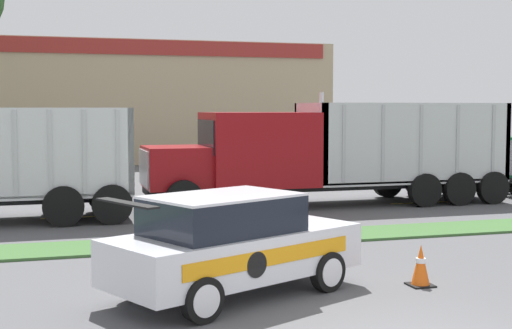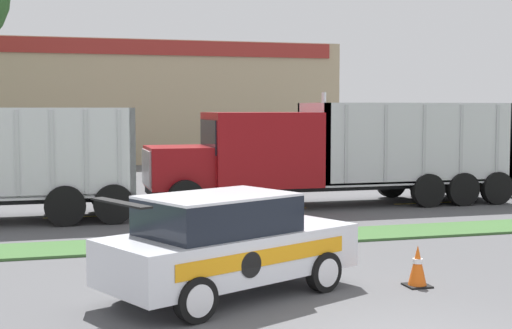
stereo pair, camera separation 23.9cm
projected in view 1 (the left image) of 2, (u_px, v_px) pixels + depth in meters
The scene contains 8 objects.
grass_verge at pixel (247, 240), 16.51m from camera, with size 120.00×1.69×0.06m, color #3D6633.
centre_line_4 at pixel (85, 217), 20.18m from camera, with size 2.40×0.14×0.01m, color yellow.
centre_line_5 at pixel (266, 209), 21.70m from camera, with size 2.40×0.14×0.01m, color yellow.
centre_line_6 at pixel (424, 202), 23.22m from camera, with size 2.40×0.14×0.01m, color yellow.
dump_truck_far_right at pixel (297, 157), 22.27m from camera, with size 11.64×2.84×3.55m.
rally_car at pixel (232, 243), 11.60m from camera, with size 4.62×3.43×1.73m.
traffic_cone at pixel (421, 266), 12.32m from camera, with size 0.42×0.42×0.72m.
store_building_backdrop at pixel (90, 103), 43.25m from camera, with size 26.85×12.10×6.77m.
Camera 1 is at (-4.41, -7.91, 3.08)m, focal length 50.00 mm.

